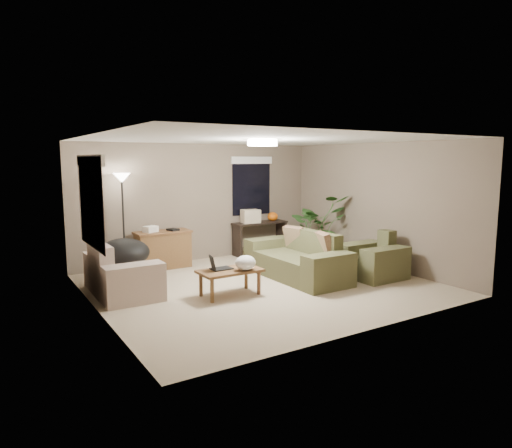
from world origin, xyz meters
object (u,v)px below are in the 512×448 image
armchair (373,261)px  cat_scratching_post (368,259)px  papasan_chair (124,257)px  houseplant (317,234)px  main_sofa (298,261)px  floor_lamp (122,190)px  loveseat (121,276)px  coffee_table (230,273)px  desk (163,249)px  console_table (260,235)px

armchair → cat_scratching_post: bearing=52.3°
papasan_chair → houseplant: (4.17, -0.22, 0.09)m
main_sofa → floor_lamp: floor_lamp is taller
loveseat → coffee_table: loveseat is taller
desk → papasan_chair: papasan_chair is taller
desk → floor_lamp: (-0.76, 0.05, 1.22)m
desk → houseplant: houseplant is taller
main_sofa → houseplant: size_ratio=1.56×
main_sofa → coffee_table: (-1.62, -0.35, 0.06)m
desk → floor_lamp: size_ratio=0.58×
cat_scratching_post → houseplant: bearing=100.2°
desk → floor_lamp: floor_lamp is taller
desk → console_table: (2.38, 0.12, 0.06)m
loveseat → cat_scratching_post: size_ratio=3.20×
desk → houseplant: bearing=-17.0°
loveseat → console_table: size_ratio=1.23×
cat_scratching_post → loveseat: bearing=168.5°
coffee_table → armchair: bearing=-7.8°
main_sofa → armchair: (1.19, -0.73, 0.00)m
main_sofa → loveseat: size_ratio=1.37×
main_sofa → armchair: same height
armchair → desk: 4.10m
coffee_table → houseplant: bearing=25.3°
main_sofa → houseplant: houseplant is taller
houseplant → floor_lamp: bearing=165.5°
floor_lamp → loveseat: bearing=-108.7°
floor_lamp → armchair: bearing=-36.2°
desk → cat_scratching_post: (3.40, -2.27, -0.16)m
coffee_table → floor_lamp: floor_lamp is taller
cat_scratching_post → desk: bearing=146.2°
main_sofa → console_table: (0.52, 2.13, 0.14)m
armchair → loveseat: bearing=161.8°
coffee_table → desk: size_ratio=0.91×
main_sofa → cat_scratching_post: (1.55, -0.26, -0.08)m
desk → armchair: bearing=-42.0°
armchair → cat_scratching_post: size_ratio=2.00×
floor_lamp → cat_scratching_post: 4.96m
armchair → cat_scratching_post: (0.36, 0.47, -0.08)m
main_sofa → cat_scratching_post: size_ratio=4.40×
console_table → papasan_chair: size_ratio=1.30×
armchair → papasan_chair: armchair is taller
main_sofa → console_table: bearing=76.3°
loveseat → floor_lamp: size_ratio=0.84×
console_table → floor_lamp: (-3.13, -0.07, 1.16)m
loveseat → cat_scratching_post: bearing=-11.5°
loveseat → desk: bearing=47.5°
coffee_table → desk: (-0.24, 2.36, 0.02)m
armchair → console_table: bearing=103.1°
loveseat → cat_scratching_post: loveseat is taller
loveseat → armchair: 4.49m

